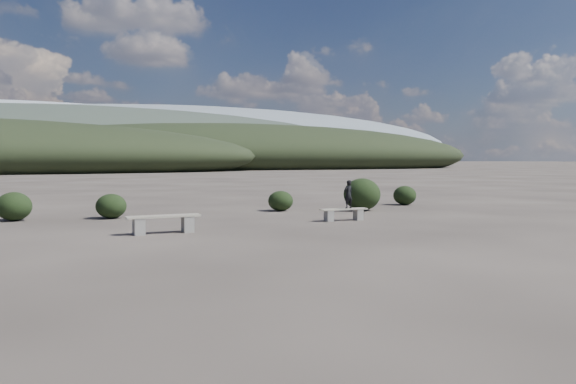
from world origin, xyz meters
name	(u,v)px	position (x,y,z in m)	size (l,w,h in m)	color
ground	(375,245)	(0.00, 0.00, 0.00)	(1200.00, 1200.00, 0.00)	#322B26
bench_left	(164,222)	(-4.17, 4.16, 0.31)	(2.03, 0.49, 0.50)	gray
bench_right	(344,213)	(1.95, 5.01, 0.25)	(1.65, 0.39, 0.41)	gray
seated_person	(348,194)	(2.12, 5.01, 0.88)	(0.34, 0.22, 0.94)	black
shrub_a	(111,206)	(-5.05, 8.89, 0.43)	(1.04, 1.04, 0.85)	black
shrub_c	(281,201)	(1.42, 9.17, 0.40)	(1.00, 1.00, 0.80)	black
shrub_d	(362,194)	(4.50, 8.08, 0.64)	(1.47, 1.47, 1.29)	black
shrub_e	(405,195)	(7.70, 9.71, 0.43)	(1.03, 1.03, 0.86)	black
shrub_f	(14,206)	(-8.10, 9.38, 0.48)	(1.13, 1.13, 0.96)	black
mountain_ridges	(43,144)	(-7.48, 339.06, 10.84)	(500.00, 400.00, 56.00)	black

